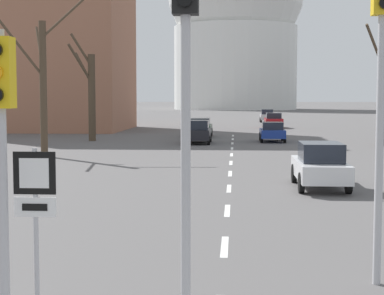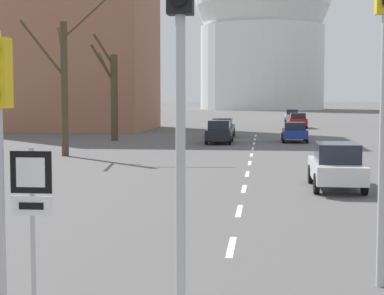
{
  "view_description": "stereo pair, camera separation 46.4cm",
  "coord_description": "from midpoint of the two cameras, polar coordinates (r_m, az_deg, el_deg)",
  "views": [
    {
      "loc": [
        0.23,
        -5.02,
        3.31
      ],
      "look_at": [
        -0.49,
        5.56,
        2.47
      ],
      "focal_mm": 60.0,
      "sensor_mm": 36.0,
      "label": 1
    },
    {
      "loc": [
        0.69,
        -4.98,
        3.31
      ],
      "look_at": [
        -0.49,
        5.56,
        2.47
      ],
      "focal_mm": 60.0,
      "sensor_mm": 36.0,
      "label": 2
    }
  ],
  "objects": [
    {
      "name": "lane_stripe_3",
      "position": [
        23.2,
        2.74,
        -3.66
      ],
      "size": [
        0.16,
        2.0,
        0.01
      ],
      "primitive_type": "cube",
      "color": "silver",
      "rests_on": "ground_plane"
    },
    {
      "name": "bare_tree_left_far",
      "position": [
        36.41,
        -13.43,
        5.77
      ],
      "size": [
        4.28,
        3.68,
        9.33
      ],
      "color": "#473828",
      "rests_on": "ground_plane"
    },
    {
      "name": "lane_stripe_9",
      "position": [
        50.07,
        3.38,
        0.75
      ],
      "size": [
        0.16,
        2.0,
        0.01
      ],
      "primitive_type": "cube",
      "color": "silver",
      "rests_on": "ground_plane"
    },
    {
      "name": "lane_stripe_8",
      "position": [
        45.58,
        3.32,
        0.37
      ],
      "size": [
        0.16,
        2.0,
        0.01
      ],
      "primitive_type": "cube",
      "color": "silver",
      "rests_on": "ground_plane"
    },
    {
      "name": "bare_tree_right_near",
      "position": [
        45.34,
        16.42,
        6.36
      ],
      "size": [
        4.99,
        3.63,
        10.3
      ],
      "color": "#473828",
      "rests_on": "ground_plane"
    },
    {
      "name": "traffic_signal_near_right",
      "position": [
        11.54,
        15.4,
        7.73
      ],
      "size": [
        0.36,
        0.34,
        5.76
      ],
      "color": "#B2B2B7",
      "rests_on": "ground_plane"
    },
    {
      "name": "lane_stripe_5",
      "position": [
        32.13,
        3.07,
        -1.37
      ],
      "size": [
        0.16,
        2.0,
        0.01
      ],
      "primitive_type": "cube",
      "color": "silver",
      "rests_on": "ground_plane"
    },
    {
      "name": "traffic_signal_centre_tall",
      "position": [
        8.97,
        -2.08,
        7.75
      ],
      "size": [
        0.36,
        0.34,
        5.5
      ],
      "color": "#B2B2B7",
      "rests_on": "ground_plane"
    },
    {
      "name": "traffic_signal_near_left",
      "position": [
        9.14,
        -18.03,
        2.1
      ],
      "size": [
        0.36,
        0.34,
        4.21
      ],
      "color": "#B2B2B7",
      "rests_on": "ground_plane"
    },
    {
      "name": "sedan_far_right",
      "position": [
        45.53,
        0.25,
        1.41
      ],
      "size": [
        1.82,
        4.35,
        1.65
      ],
      "color": "black",
      "rests_on": "ground_plane"
    },
    {
      "name": "sedan_distant_centre",
      "position": [
        23.62,
        10.77,
        -1.53
      ],
      "size": [
        1.78,
        4.44,
        1.66
      ],
      "color": "silver",
      "rests_on": "ground_plane"
    },
    {
      "name": "lane_stripe_1",
      "position": [
        14.35,
        1.99,
        -8.78
      ],
      "size": [
        0.16,
        2.0,
        0.01
      ],
      "primitive_type": "cube",
      "color": "silver",
      "rests_on": "ground_plane"
    },
    {
      "name": "sedan_near_right",
      "position": [
        68.69,
        7.06,
        2.43
      ],
      "size": [
        1.89,
        4.32,
        1.59
      ],
      "color": "maroon",
      "rests_on": "ground_plane"
    },
    {
      "name": "sedan_far_left",
      "position": [
        83.86,
        6.52,
        2.83
      ],
      "size": [
        1.78,
        4.51,
        1.68
      ],
      "color": "#B7B7BC",
      "rests_on": "ground_plane"
    },
    {
      "name": "lane_stripe_2",
      "position": [
        18.76,
        2.45,
        -5.62
      ],
      "size": [
        0.16,
        2.0,
        0.01
      ],
      "primitive_type": "cube",
      "color": "silver",
      "rests_on": "ground_plane"
    },
    {
      "name": "capitol_dome",
      "position": [
        171.57,
        3.81,
        11.69
      ],
      "size": [
        35.87,
        35.87,
        50.67
      ],
      "color": "silver",
      "rests_on": "ground_plane"
    },
    {
      "name": "route_sign_post",
      "position": [
        9.35,
        -15.15,
        -5.08
      ],
      "size": [
        0.6,
        0.08,
        2.6
      ],
      "color": "#B2B2B7",
      "rests_on": "ground_plane"
    },
    {
      "name": "sedan_mid_centre",
      "position": [
        52.33,
        0.5,
        1.8
      ],
      "size": [
        1.86,
        4.26,
        1.56
      ],
      "color": "#2D4C33",
      "rests_on": "ground_plane"
    },
    {
      "name": "lane_stripe_10",
      "position": [
        54.56,
        3.42,
        1.06
      ],
      "size": [
        0.16,
        2.0,
        0.01
      ],
      "primitive_type": "cube",
      "color": "silver",
      "rests_on": "ground_plane"
    },
    {
      "name": "bare_tree_left_near",
      "position": [
        48.58,
        -9.29,
        4.9
      ],
      "size": [
        1.79,
        2.96,
        8.0
      ],
      "color": "#473828",
      "rests_on": "ground_plane"
    },
    {
      "name": "lane_stripe_4",
      "position": [
        27.66,
        2.93,
        -2.33
      ],
      "size": [
        0.16,
        2.0,
        0.01
      ],
      "primitive_type": "cube",
      "color": "silver",
      "rests_on": "ground_plane"
    },
    {
      "name": "lane_stripe_6",
      "position": [
        36.61,
        3.17,
        -0.65
      ],
      "size": [
        0.16,
        2.0,
        0.01
      ],
      "primitive_type": "cube",
      "color": "silver",
      "rests_on": "ground_plane"
    },
    {
      "name": "apartment_block_left",
      "position": [
        66.84,
        -13.95,
        11.14
      ],
      "size": [
        18.0,
        14.0,
        22.29
      ],
      "primitive_type": "cube",
      "color": "#9E664C",
      "rests_on": "ground_plane"
    },
    {
      "name": "sedan_near_left",
      "position": [
        47.44,
        6.87,
        1.41
      ],
      "size": [
        1.83,
        3.81,
        1.45
      ],
      "color": "navy",
      "rests_on": "ground_plane"
    },
    {
      "name": "lane_stripe_7",
      "position": [
        41.1,
        3.26,
        -0.08
      ],
      "size": [
        0.16,
        2.0,
        0.01
      ],
      "primitive_type": "cube",
      "color": "silver",
      "rests_on": "ground_plane"
    }
  ]
}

